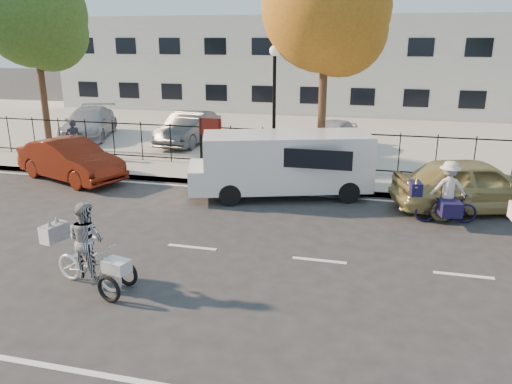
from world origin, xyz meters
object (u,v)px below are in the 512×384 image
(lot_car_d, at_px, (332,135))
(lot_car_c, at_px, (189,128))
(lot_car_a, at_px, (89,123))
(white_van, at_px, (283,162))
(bull_bike, at_px, (446,198))
(pedestrian, at_px, (73,139))
(zebra_trike, at_px, (88,254))
(red_sedan, at_px, (71,160))
(lamppost, at_px, (274,87))
(gold_sedan, at_px, (474,185))

(lot_car_d, bearing_deg, lot_car_c, -164.59)
(lot_car_a, xyz_separation_m, lot_car_d, (11.44, 0.01, -0.05))
(white_van, relative_size, lot_car_d, 1.57)
(bull_bike, bearing_deg, pedestrian, 65.65)
(zebra_trike, height_order, lot_car_d, zebra_trike)
(zebra_trike, distance_m, lot_car_a, 15.30)
(red_sedan, bearing_deg, bull_bike, -74.51)
(lot_car_c, bearing_deg, bull_bike, -32.88)
(lamppost, bearing_deg, red_sedan, -160.90)
(red_sedan, bearing_deg, lot_car_a, 48.35)
(lamppost, distance_m, bull_bike, 6.95)
(lamppost, distance_m, lot_car_d, 4.89)
(zebra_trike, xyz_separation_m, lot_car_d, (3.42, 13.03, 0.12))
(pedestrian, bearing_deg, lamppost, 141.49)
(lot_car_a, bearing_deg, lot_car_d, -18.19)
(zebra_trike, xyz_separation_m, lot_car_c, (-2.91, 12.83, 0.18))
(pedestrian, bearing_deg, white_van, 126.84)
(white_van, height_order, lot_car_a, white_van)
(white_van, relative_size, red_sedan, 1.39)
(bull_bike, bearing_deg, lot_car_c, 44.51)
(gold_sedan, xyz_separation_m, lot_car_a, (-16.09, 6.41, 0.08))
(bull_bike, relative_size, white_van, 0.31)
(lot_car_a, height_order, lot_car_d, lot_car_a)
(lot_car_d, bearing_deg, zebra_trike, -91.11)
(bull_bike, distance_m, lot_car_c, 12.52)
(red_sedan, distance_m, gold_sedan, 12.93)
(lot_car_a, relative_size, lot_car_c, 1.13)
(zebra_trike, xyz_separation_m, lot_car_a, (-8.02, 13.03, 0.17))
(lamppost, xyz_separation_m, pedestrian, (-8.01, 0.00, -2.19))
(bull_bike, relative_size, lot_car_d, 0.49)
(pedestrian, bearing_deg, lot_car_d, 163.89)
(pedestrian, distance_m, lot_car_c, 5.04)
(lamppost, xyz_separation_m, gold_sedan, (6.29, -2.43, -2.35))
(white_van, bearing_deg, lamppost, 90.58)
(bull_bike, distance_m, lot_car_d, 8.47)
(lamppost, height_order, white_van, lamppost)
(gold_sedan, distance_m, pedestrian, 14.51)
(zebra_trike, bearing_deg, pedestrian, 48.07)
(bull_bike, bearing_deg, zebra_trike, 117.80)
(lamppost, height_order, lot_car_a, lamppost)
(white_van, relative_size, gold_sedan, 1.32)
(zebra_trike, xyz_separation_m, bull_bike, (7.20, 5.45, -0.00))
(gold_sedan, bearing_deg, lot_car_d, 18.85)
(gold_sedan, xyz_separation_m, lot_car_c, (-10.98, 6.21, 0.08))
(lamppost, distance_m, lot_car_c, 6.43)
(lot_car_c, bearing_deg, pedestrian, -128.05)
(lot_car_d, bearing_deg, lot_car_a, -166.36)
(pedestrian, xyz_separation_m, lot_car_a, (-1.78, 3.98, -0.08))
(pedestrian, xyz_separation_m, lot_car_c, (3.33, 3.78, -0.07))
(zebra_trike, relative_size, lot_car_a, 0.43)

